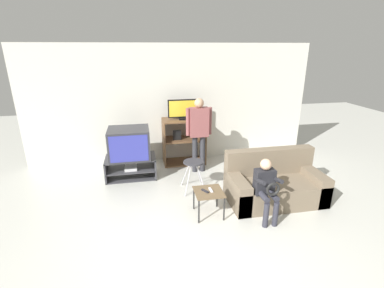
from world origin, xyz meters
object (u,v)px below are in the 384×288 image
tv_stand (131,167)px  person_standing_adult (199,128)px  remote_control_black (205,191)px  television_main (129,143)px  couch (274,185)px  snack_table (209,194)px  person_seated_child (266,186)px  folding_stool (193,166)px  media_shelf (184,141)px  remote_control_white (211,190)px  television_flat (184,110)px

tv_stand → person_standing_adult: 1.59m
remote_control_black → television_main: bearing=93.7°
television_main → couch: television_main is taller
snack_table → couch: (1.21, 0.24, -0.08)m
snack_table → person_seated_child: size_ratio=0.46×
remote_control_black → folding_stool: bearing=59.6°
media_shelf → couch: bearing=-56.8°
television_main → remote_control_white: (1.25, -1.61, -0.30)m
media_shelf → person_standing_adult: bearing=-66.2°
television_flat → person_seated_child: bearing=-70.4°
remote_control_black → person_seated_child: (0.88, -0.25, 0.14)m
remote_control_white → couch: (1.18, 0.22, -0.14)m
remote_control_black → person_standing_adult: bearing=49.5°
television_main → snack_table: bearing=-53.3°
person_seated_child → tv_stand: bearing=137.5°
person_standing_adult → person_seated_child: bearing=-71.4°
media_shelf → couch: media_shelf is taller
television_main → person_standing_adult: size_ratio=0.51×
media_shelf → television_flat: bearing=-28.0°
television_main → couch: (2.43, -1.39, -0.44)m
television_flat → couch: (1.24, -1.90, -0.95)m
tv_stand → remote_control_black: size_ratio=6.89×
person_standing_adult → person_seated_child: 2.02m
media_shelf → person_seated_child: bearing=-70.2°
media_shelf → couch: size_ratio=0.65×
remote_control_white → remote_control_black: bearing=-173.6°
television_flat → folding_stool: bearing=-92.3°
tv_stand → remote_control_black: 2.00m
remote_control_white → person_seated_child: (0.79, -0.27, 0.14)m
television_main → television_flat: television_flat is taller
media_shelf → remote_control_black: media_shelf is taller
folding_stool → remote_control_black: bearing=-88.6°
tv_stand → remote_control_white: 2.05m
remote_control_black → remote_control_white: (0.09, 0.02, 0.00)m
television_main → remote_control_black: (1.16, -1.62, -0.30)m
snack_table → person_seated_child: bearing=-16.6°
person_standing_adult → television_main: bearing=-180.0°
television_main → person_standing_adult: 1.42m
television_flat → remote_control_white: size_ratio=4.91×
television_main → media_shelf: (1.17, 0.52, -0.19)m
media_shelf → tv_stand: bearing=-156.0°
remote_control_white → tv_stand: bearing=124.7°
television_flat → person_standing_adult: bearing=-67.2°
television_main → couch: size_ratio=0.50×
person_seated_child → television_flat: bearing=109.6°
tv_stand → folding_stool: (1.14, -0.78, 0.27)m
snack_table → person_seated_child: (0.82, -0.25, 0.20)m
remote_control_white → person_standing_adult: (0.15, 1.61, 0.53)m
media_shelf → remote_control_white: bearing=-88.0°
television_main → television_flat: 1.39m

